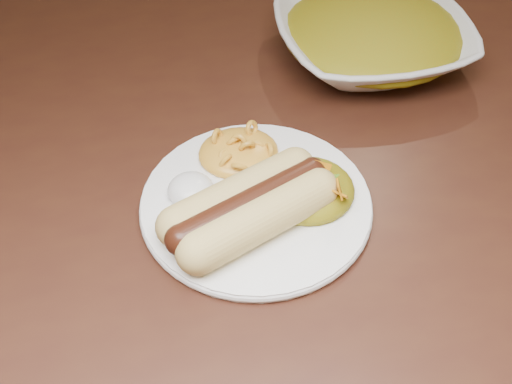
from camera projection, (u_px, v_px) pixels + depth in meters
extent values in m
cube|color=#3A1D11|center=(145.00, 162.00, 0.69)|extent=(1.60, 0.90, 0.04)
cylinder|color=#3A1D11|center=(473.00, 118.00, 1.33)|extent=(0.07, 0.07, 0.71)
cylinder|color=white|center=(256.00, 203.00, 0.61)|extent=(0.25, 0.25, 0.01)
cylinder|color=#F0D674|center=(254.00, 220.00, 0.56)|extent=(0.14, 0.09, 0.04)
cylinder|color=#F0D674|center=(246.00, 195.00, 0.58)|extent=(0.14, 0.09, 0.04)
cylinder|color=#481B14|center=(250.00, 204.00, 0.57)|extent=(0.15, 0.08, 0.03)
ellipsoid|color=orange|center=(238.00, 144.00, 0.64)|extent=(0.10, 0.10, 0.03)
ellipsoid|color=white|center=(190.00, 186.00, 0.60)|extent=(0.06, 0.06, 0.03)
ellipsoid|color=#A35A00|center=(308.00, 186.00, 0.60)|extent=(0.10, 0.09, 0.04)
imported|color=silver|center=(371.00, 40.00, 0.77)|extent=(0.25, 0.25, 0.06)
ellipsoid|color=#A35A00|center=(373.00, 26.00, 0.76)|extent=(0.29, 0.29, 0.06)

